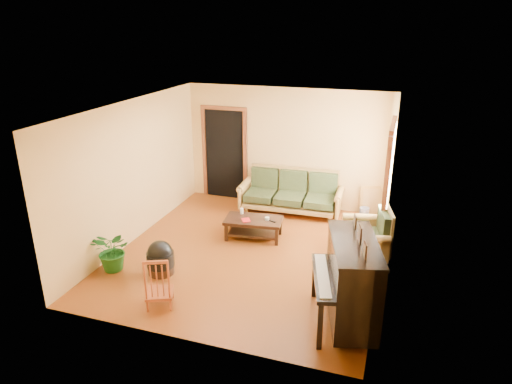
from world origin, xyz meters
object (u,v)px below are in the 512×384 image
(footstool, at_px, (161,261))
(ceramic_crock, at_px, (364,213))
(sofa, at_px, (290,192))
(coffee_table, at_px, (254,228))
(piano, at_px, (352,283))
(red_chair, at_px, (159,281))
(armchair, at_px, (365,232))
(potted_plant, at_px, (113,251))

(footstool, bearing_deg, ceramic_crock, 48.19)
(sofa, relative_size, coffee_table, 2.00)
(sofa, xyz_separation_m, piano, (1.72, -3.46, 0.15))
(footstool, height_order, red_chair, red_chair)
(sofa, relative_size, footstool, 4.78)
(coffee_table, relative_size, red_chair, 1.32)
(footstool, bearing_deg, coffee_table, 59.16)
(footstool, bearing_deg, sofa, 66.11)
(sofa, bearing_deg, piano, -65.52)
(armchair, bearing_deg, piano, -102.85)
(piano, xyz_separation_m, ceramic_crock, (-0.16, 3.62, -0.49))
(piano, xyz_separation_m, potted_plant, (-3.88, 0.18, -0.25))
(piano, bearing_deg, coffee_table, 120.77)
(red_chair, bearing_deg, piano, -13.22)
(armchair, relative_size, piano, 0.67)
(ceramic_crock, bearing_deg, footstool, -131.81)
(piano, xyz_separation_m, footstool, (-3.10, 0.33, -0.39))
(ceramic_crock, bearing_deg, piano, -87.48)
(sofa, relative_size, ceramic_crock, 8.78)
(armchair, height_order, potted_plant, armchair)
(sofa, height_order, piano, piano)
(sofa, height_order, coffee_table, sofa)
(armchair, xyz_separation_m, ceramic_crock, (-0.15, 1.66, -0.34))
(coffee_table, relative_size, piano, 0.78)
(sofa, bearing_deg, potted_plant, -125.26)
(armchair, bearing_deg, coffee_table, 164.30)
(footstool, xyz_separation_m, red_chair, (0.44, -0.80, 0.19))
(footstool, bearing_deg, armchair, 27.73)
(sofa, distance_m, coffee_table, 1.48)
(sofa, relative_size, piano, 1.56)
(footstool, bearing_deg, red_chair, -61.52)
(armchair, relative_size, footstool, 2.06)
(potted_plant, bearing_deg, footstool, 11.07)
(armchair, height_order, red_chair, armchair)
(footstool, bearing_deg, potted_plant, -168.93)
(coffee_table, height_order, red_chair, red_chair)
(footstool, xyz_separation_m, potted_plant, (-0.77, -0.15, 0.14))
(piano, bearing_deg, armchair, 75.72)
(ceramic_crock, bearing_deg, sofa, -174.09)
(coffee_table, bearing_deg, armchair, -2.58)
(armchair, height_order, ceramic_crock, armchair)
(coffee_table, distance_m, ceramic_crock, 2.48)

